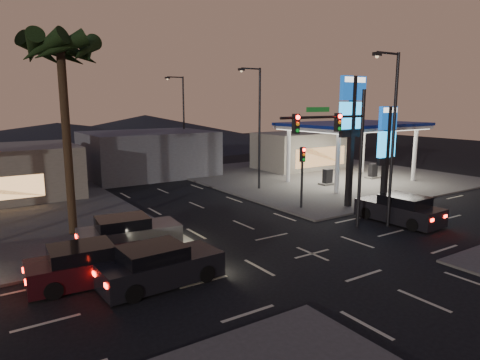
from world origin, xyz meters
TOP-DOWN VIEW (x-y plane):
  - ground at (0.00, 0.00)m, footprint 140.00×140.00m
  - corner_lot_ne at (16.00, 16.00)m, footprint 24.00×24.00m
  - gas_station at (16.00, 12.00)m, footprint 12.20×8.20m
  - convenience_store at (18.00, 21.00)m, footprint 10.00×6.00m
  - pylon_sign_tall at (8.50, 5.50)m, footprint 2.20×0.35m
  - pylon_sign_short at (11.00, 4.50)m, footprint 1.60×0.35m
  - traffic_signal_mast at (3.76, 1.99)m, footprint 6.10×0.39m
  - pedestal_signal at (5.50, 6.98)m, footprint 0.32×0.39m
  - streetlight_near at (6.79, 1.00)m, footprint 2.14×0.25m
  - streetlight_mid at (6.79, 14.00)m, footprint 2.14×0.25m
  - streetlight_far at (6.79, 28.00)m, footprint 2.14×0.25m
  - palm_a at (-9.00, 9.50)m, footprint 4.41×4.41m
  - building_far_mid at (2.00, 26.00)m, footprint 12.00×9.00m
  - hill_right at (15.00, 60.00)m, footprint 50.00×50.00m
  - hill_center at (0.00, 60.00)m, footprint 60.00×60.00m
  - car_lane_a_front at (-7.58, 0.86)m, footprint 5.14×2.32m
  - car_lane_a_mid at (-9.92, 2.59)m, footprint 5.07×2.35m
  - car_lane_b_front at (-7.15, 5.77)m, footprint 5.21×2.54m
  - suv_station at (8.32, 1.16)m, footprint 2.42×5.23m

SIDE VIEW (x-z plane):
  - ground at x=0.00m, z-range 0.00..0.00m
  - corner_lot_ne at x=16.00m, z-range 0.00..0.12m
  - car_lane_a_mid at x=-9.92m, z-range -0.06..1.56m
  - car_lane_a_front at x=-7.58m, z-range -0.06..1.59m
  - car_lane_b_front at x=-7.15m, z-range -0.06..1.59m
  - suv_station at x=8.32m, z-range -0.06..1.65m
  - convenience_store at x=18.00m, z-range 0.00..4.00m
  - hill_center at x=0.00m, z-range 0.00..4.00m
  - building_far_mid at x=2.00m, z-range 0.00..4.40m
  - hill_right at x=15.00m, z-range 0.00..5.00m
  - pedestal_signal at x=5.50m, z-range 0.77..5.07m
  - pylon_sign_short at x=11.00m, z-range 1.16..8.16m
  - gas_station at x=16.00m, z-range 2.34..7.82m
  - traffic_signal_mast at x=3.76m, z-range 1.23..9.23m
  - streetlight_near at x=6.79m, z-range 0.72..10.72m
  - streetlight_mid at x=6.79m, z-range 0.72..10.72m
  - streetlight_far at x=6.79m, z-range 0.72..10.72m
  - pylon_sign_tall at x=8.50m, z-range 1.89..10.89m
  - palm_a at x=-9.00m, z-range 4.00..14.86m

